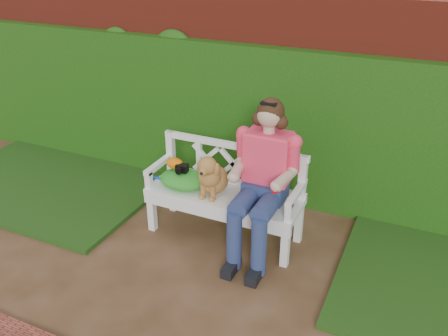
% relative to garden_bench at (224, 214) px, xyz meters
% --- Properties ---
extents(ground, '(60.00, 60.00, 0.00)m').
position_rel_garden_bench_xyz_m(ground, '(0.07, -0.76, -0.24)').
color(ground, '#3F2713').
extents(brick_wall, '(10.00, 0.30, 2.20)m').
position_rel_garden_bench_xyz_m(brick_wall, '(0.07, 1.14, 0.86)').
color(brick_wall, maroon).
rests_on(brick_wall, ground).
extents(ivy_hedge, '(10.00, 0.18, 1.70)m').
position_rel_garden_bench_xyz_m(ivy_hedge, '(0.07, 0.92, 0.61)').
color(ivy_hedge, '#266012').
rests_on(ivy_hedge, ground).
extents(grass_left, '(2.60, 2.00, 0.05)m').
position_rel_garden_bench_xyz_m(grass_left, '(-2.33, 0.14, -0.21)').
color(grass_left, black).
rests_on(grass_left, ground).
extents(garden_bench, '(1.60, 0.67, 0.48)m').
position_rel_garden_bench_xyz_m(garden_bench, '(0.00, 0.00, 0.00)').
color(garden_bench, white).
rests_on(garden_bench, ground).
extents(seated_woman, '(0.71, 0.90, 1.49)m').
position_rel_garden_bench_xyz_m(seated_woman, '(0.42, -0.02, 0.50)').
color(seated_woman, '#DC545F').
rests_on(seated_woman, ground).
extents(dog, '(0.29, 0.39, 0.43)m').
position_rel_garden_bench_xyz_m(dog, '(-0.09, -0.05, 0.46)').
color(dog, '#A25F2A').
rests_on(dog, garden_bench).
extents(tennis_racket, '(0.59, 0.29, 0.03)m').
position_rel_garden_bench_xyz_m(tennis_racket, '(-0.46, -0.02, 0.25)').
color(tennis_racket, white).
rests_on(tennis_racket, garden_bench).
extents(green_bag, '(0.59, 0.54, 0.16)m').
position_rel_garden_bench_xyz_m(green_bag, '(-0.42, -0.04, 0.32)').
color(green_bag, '#3C9034').
rests_on(green_bag, garden_bench).
extents(camera_item, '(0.12, 0.10, 0.07)m').
position_rel_garden_bench_xyz_m(camera_item, '(-0.43, -0.05, 0.44)').
color(camera_item, black).
rests_on(camera_item, green_bag).
extents(baseball_glove, '(0.18, 0.13, 0.11)m').
position_rel_garden_bench_xyz_m(baseball_glove, '(-0.52, -0.02, 0.46)').
color(baseball_glove, '#DD6408').
rests_on(baseball_glove, green_bag).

